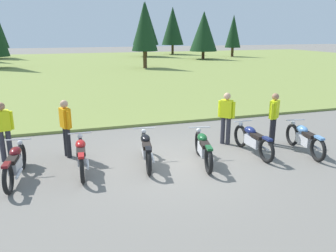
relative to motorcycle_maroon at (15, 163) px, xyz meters
name	(u,v)px	position (x,y,z in m)	size (l,w,h in m)	color
ground_plane	(175,163)	(4.03, -0.11, -0.44)	(140.00, 140.00, 0.00)	slate
grass_moorland	(90,67)	(4.03, 25.75, -0.39)	(80.00, 44.00, 0.10)	olive
forest_treeline	(44,23)	(-0.12, 32.72, 3.94)	(43.54, 23.24, 8.87)	#47331E
motorcycle_maroon	(15,163)	(0.00, 0.00, 0.00)	(0.62, 2.10, 0.88)	black
motorcycle_red	(81,155)	(1.56, 0.08, 0.00)	(0.62, 2.10, 0.88)	black
motorcycle_black	(146,149)	(3.27, 0.04, 0.00)	(0.62, 2.09, 0.88)	black
motorcycle_british_green	(203,148)	(4.78, -0.35, 0.00)	(0.69, 2.08, 0.88)	black
motorcycle_navy	(253,140)	(6.45, -0.13, 0.00)	(0.62, 2.10, 0.88)	black
motorcycle_sky_blue	(304,139)	(7.98, -0.49, 0.00)	(0.62, 2.09, 0.88)	black
rider_in_hivis_vest	(274,116)	(7.50, 0.43, 0.51)	(0.44, 0.40, 1.67)	black
rider_checking_bike	(66,125)	(1.24, 1.30, 0.51)	(0.33, 0.52, 1.67)	black
rider_with_back_turned	(226,115)	(6.11, 0.96, 0.51)	(0.42, 0.41, 1.67)	#2D2D38
rider_near_row_end	(4,128)	(-0.39, 1.48, 0.51)	(0.53, 0.31, 1.67)	#2D2D38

